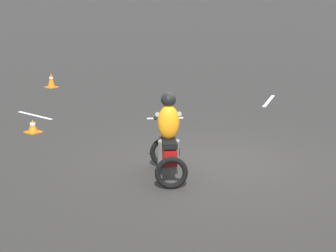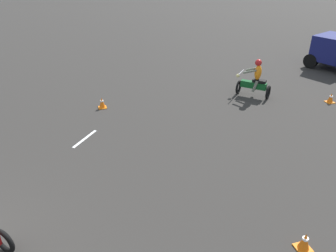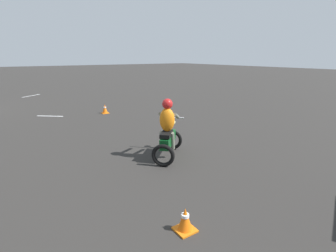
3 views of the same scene
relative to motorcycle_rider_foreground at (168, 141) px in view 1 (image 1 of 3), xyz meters
The scene contains 6 objects.
ground_plane 1.41m from the motorcycle_rider_foreground, 93.94° to the right, with size 120.00×120.00×0.00m, color #2D2B28.
motorcycle_rider_foreground is the anchor object (origin of this frame).
traffic_cone_near_right 9.70m from the motorcycle_rider_foreground, 27.41° to the right, with size 0.32×0.32×0.46m.
traffic_cone_mid_center 4.65m from the motorcycle_rider_foreground, ahead, with size 0.32×0.32×0.31m.
lane_stripe_e 6.21m from the motorcycle_rider_foreground, 15.38° to the right, with size 0.10×1.37×0.01m, color silver.
lane_stripe_s 7.51m from the motorcycle_rider_foreground, 73.21° to the right, with size 0.10×1.68×0.01m, color silver.
Camera 1 is at (-7.42, 10.20, 4.01)m, focal length 70.00 mm.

